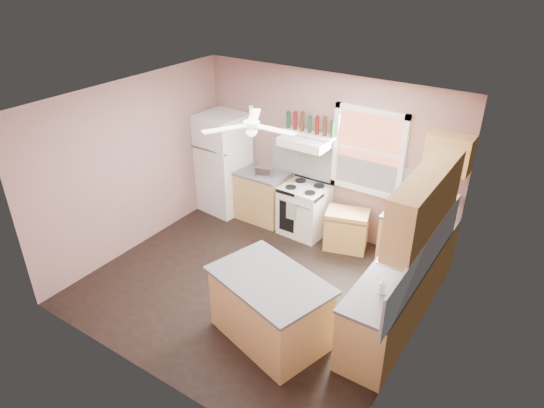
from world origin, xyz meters
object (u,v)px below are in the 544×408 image
Objects in this scene: toaster at (264,172)px; stove at (304,210)px; refrigerator at (224,163)px; cart at (346,230)px; island at (270,310)px.

toaster reaches higher than stove.
toaster is at bearing -168.25° from stove.
refrigerator is 1.72m from stove.
stove is 0.82m from cart.
island is (0.11, -2.37, 0.10)m from cart.
island is at bearing -66.55° from stove.
cart is (0.81, -0.04, -0.10)m from stove.
toaster is 0.33× the size of stove.
toaster is 0.21× the size of island.
cart is 0.49× the size of island.
toaster reaches higher than cart.
cart is (1.54, 0.08, -0.66)m from toaster.
toaster is at bearing 166.41° from cart.
toaster is 0.93m from stove.
island is (2.58, -2.35, -0.47)m from refrigerator.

